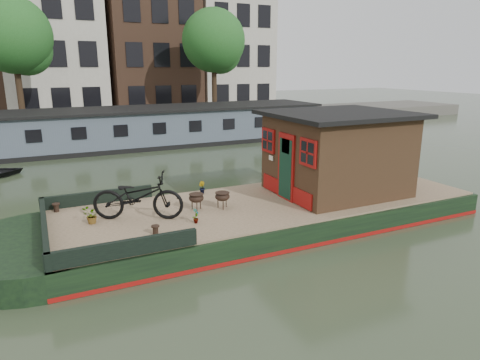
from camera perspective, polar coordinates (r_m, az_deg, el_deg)
name	(u,v)px	position (r m, az deg, el deg)	size (l,w,h in m)	color
ground	(272,222)	(12.41, 4.31, -5.66)	(120.00, 120.00, 0.00)	#333F28
houseboat_hull	(230,220)	(11.75, -1.35, -5.41)	(14.01, 4.02, 0.60)	black
houseboat_deck	(273,202)	(12.21, 4.36, -2.91)	(11.80, 3.80, 0.05)	#9E8061
bow_bulwark	(84,222)	(10.69, -20.04, -5.31)	(3.00, 4.00, 0.35)	black
cabin	(337,152)	(13.10, 12.82, 3.65)	(4.00, 3.50, 2.42)	black
bicycle	(138,196)	(10.88, -13.45, -2.14)	(0.78, 2.24, 1.18)	black
potted_plant_a	(196,215)	(10.47, -5.92, -4.72)	(0.21, 0.14, 0.40)	#9B5D2C
potted_plant_b	(202,187)	(12.90, -5.12, -0.99)	(0.20, 0.16, 0.36)	brown
potted_plant_c	(91,216)	(10.98, -19.23, -4.53)	(0.37, 0.32, 0.41)	#94552B
potted_plant_e	(132,245)	(9.21, -14.15, -8.35)	(0.14, 0.10, 0.27)	#9E432E
brazier_front	(222,200)	(11.51, -2.36, -2.70)	(0.41, 0.41, 0.44)	black
brazier_rear	(196,202)	(11.43, -5.84, -2.91)	(0.41, 0.41, 0.44)	black
bollard_port	(56,208)	(12.24, -23.30, -3.40)	(0.20, 0.20, 0.23)	black
bollard_stbd	(155,230)	(9.96, -11.21, -6.56)	(0.19, 0.19, 0.21)	black
far_houseboat	(150,128)	(24.98, -11.87, 6.82)	(20.40, 4.40, 2.11)	#454F5C
quay	(128,124)	(31.35, -14.72, 7.29)	(60.00, 6.00, 0.90)	#47443F
townhouse_row	(106,21)	(38.19, -17.44, 19.61)	(27.25, 8.00, 16.50)	brown
tree_left	(16,39)	(29.17, -27.72, 16.32)	(4.40, 4.40, 7.40)	#332316
tree_right	(215,44)	(31.53, -3.33, 17.70)	(4.40, 4.40, 7.40)	#332316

